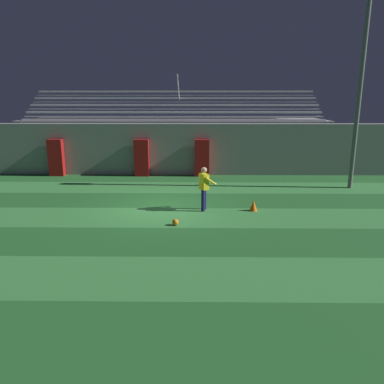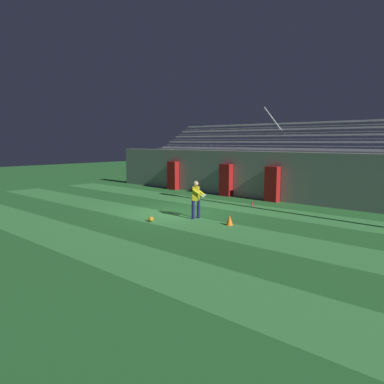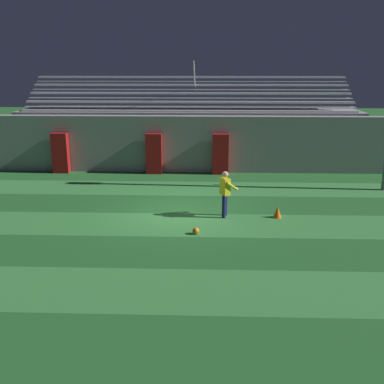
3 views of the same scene
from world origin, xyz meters
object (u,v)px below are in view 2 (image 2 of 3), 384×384
padding_pillar_far_left (173,175)px  soccer_ball (151,219)px  padding_pillar_gate_right (272,184)px  padding_pillar_gate_left (226,180)px  goalkeeper (196,197)px  traffic_cone (230,220)px  water_bottle (252,204)px

padding_pillar_far_left → soccer_ball: (6.97, -8.22, -0.89)m
padding_pillar_gate_right → soccer_ball: bearing=-96.9°
padding_pillar_gate_left → goalkeeper: (3.28, -6.45, -0.04)m
padding_pillar_gate_right → traffic_cone: bearing=-73.9°
soccer_ball → traffic_cone: traffic_cone is taller
goalkeeper → soccer_ball: (-1.00, -1.77, -0.84)m
padding_pillar_gate_left → traffic_cone: size_ratio=4.75×
padding_pillar_gate_left → soccer_ball: 8.58m
soccer_ball → padding_pillar_gate_left: bearing=105.5°
soccer_ball → traffic_cone: bearing=30.8°
padding_pillar_gate_right → padding_pillar_far_left: (-7.96, 0.00, 0.00)m
goalkeeper → padding_pillar_gate_left: bearing=117.0°
padding_pillar_gate_right → goalkeeper: size_ratio=1.19×
traffic_cone → padding_pillar_gate_left: bearing=128.4°
padding_pillar_gate_left → padding_pillar_far_left: (-4.68, 0.00, 0.00)m
padding_pillar_gate_left → padding_pillar_gate_right: 3.27m
padding_pillar_gate_right → padding_pillar_far_left: size_ratio=1.00×
soccer_ball → water_bottle: water_bottle is taller
padding_pillar_gate_left → water_bottle: bearing=-32.1°
soccer_ball → goalkeeper: bearing=60.6°
traffic_cone → water_bottle: bearing=112.5°
padding_pillar_far_left → traffic_cone: (9.84, -6.51, -0.79)m
padding_pillar_far_left → water_bottle: bearing=-14.6°
padding_pillar_gate_left → padding_pillar_gate_right: size_ratio=1.00×
padding_pillar_gate_left → water_bottle: 4.02m
padding_pillar_gate_left → soccer_ball: size_ratio=9.07×
padding_pillar_gate_left → water_bottle: (3.32, -2.08, -0.88)m
padding_pillar_gate_left → soccer_ball: padding_pillar_gate_left is taller
padding_pillar_gate_left → goalkeeper: padding_pillar_gate_left is taller
padding_pillar_gate_left → traffic_cone: 8.34m
goalkeeper → water_bottle: goalkeeper is taller
padding_pillar_gate_left → padding_pillar_gate_right: bearing=0.0°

